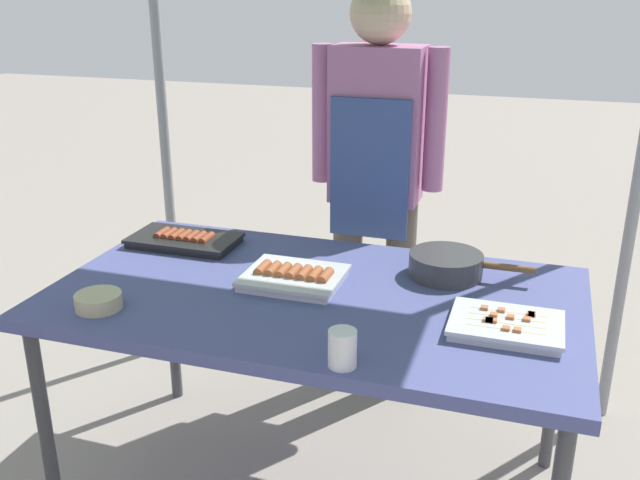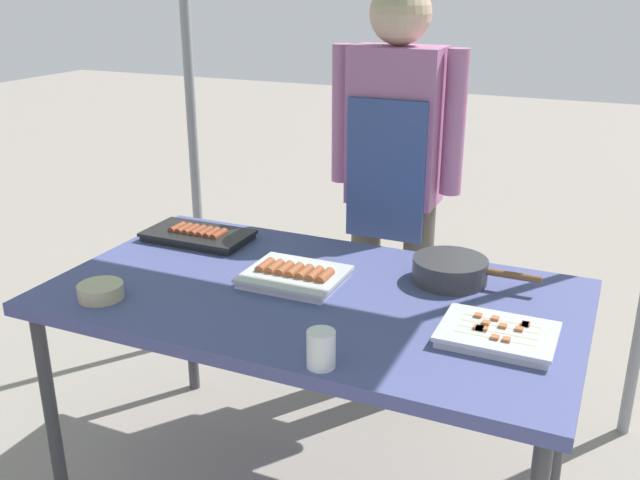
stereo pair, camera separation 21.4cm
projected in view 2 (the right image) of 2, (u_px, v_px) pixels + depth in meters
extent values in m
cube|color=#4C518C|center=(313.00, 297.00, 2.16)|extent=(1.60, 0.90, 0.04)
cylinder|color=#3F3F44|center=(51.00, 412.00, 2.24)|extent=(0.04, 0.04, 0.71)
cylinder|color=#3F3F44|center=(190.00, 312.00, 2.91)|extent=(0.04, 0.04, 0.71)
cylinder|color=#3F3F44|center=(565.00, 393.00, 2.34)|extent=(0.04, 0.04, 0.71)
cylinder|color=gray|center=(191.00, 102.00, 3.07)|extent=(0.04, 0.04, 2.29)
cube|color=silver|center=(295.00, 279.00, 2.22)|extent=(0.29, 0.25, 0.02)
cube|color=silver|center=(295.00, 274.00, 2.21)|extent=(0.30, 0.26, 0.01)
cylinder|color=#9E512D|center=(265.00, 266.00, 2.25)|extent=(0.03, 0.09, 0.03)
cylinder|color=#9E512D|center=(275.00, 268.00, 2.24)|extent=(0.03, 0.09, 0.03)
cylinder|color=#9E512D|center=(285.00, 270.00, 2.22)|extent=(0.03, 0.09, 0.03)
cylinder|color=#9E512D|center=(295.00, 271.00, 2.21)|extent=(0.03, 0.09, 0.03)
cylinder|color=#9E512D|center=(305.00, 273.00, 2.20)|extent=(0.03, 0.09, 0.03)
cylinder|color=#9E512D|center=(315.00, 275.00, 2.18)|extent=(0.03, 0.09, 0.03)
cylinder|color=#9E512D|center=(325.00, 277.00, 2.17)|extent=(0.03, 0.09, 0.03)
cube|color=silver|center=(497.00, 337.00, 1.86)|extent=(0.29, 0.22, 0.02)
cube|color=silver|center=(498.00, 332.00, 1.85)|extent=(0.30, 0.23, 0.01)
cylinder|color=tan|center=(494.00, 339.00, 1.81)|extent=(0.21, 0.01, 0.01)
cube|color=#B7663D|center=(506.00, 342.00, 1.79)|extent=(0.02, 0.02, 0.02)
cube|color=#B7663D|center=(495.00, 339.00, 1.80)|extent=(0.02, 0.02, 0.02)
cylinder|color=tan|center=(497.00, 333.00, 1.84)|extent=(0.21, 0.01, 0.01)
cube|color=#B7663D|center=(483.00, 331.00, 1.85)|extent=(0.02, 0.02, 0.02)
cube|color=#B7663D|center=(480.00, 330.00, 1.85)|extent=(0.02, 0.02, 0.02)
cube|color=#B7663D|center=(477.00, 330.00, 1.86)|extent=(0.02, 0.02, 0.02)
cylinder|color=tan|center=(499.00, 327.00, 1.87)|extent=(0.21, 0.01, 0.01)
cube|color=#B7663D|center=(503.00, 328.00, 1.86)|extent=(0.02, 0.02, 0.02)
cube|color=#B7663D|center=(519.00, 331.00, 1.85)|extent=(0.02, 0.02, 0.02)
cube|color=#B7663D|center=(486.00, 325.00, 1.88)|extent=(0.02, 0.02, 0.02)
cylinder|color=tan|center=(502.00, 322.00, 1.90)|extent=(0.21, 0.01, 0.01)
cube|color=#B7663D|center=(526.00, 326.00, 1.87)|extent=(0.02, 0.02, 0.02)
cube|color=#B7663D|center=(478.00, 317.00, 1.92)|extent=(0.02, 0.02, 0.02)
cube|color=#B7663D|center=(525.00, 326.00, 1.87)|extent=(0.02, 0.02, 0.02)
cube|color=#B7663D|center=(495.00, 320.00, 1.90)|extent=(0.02, 0.02, 0.02)
cube|color=black|center=(198.00, 237.00, 2.57)|extent=(0.37, 0.20, 0.02)
cube|color=black|center=(198.00, 233.00, 2.57)|extent=(0.38, 0.21, 0.01)
cylinder|color=brown|center=(177.00, 228.00, 2.60)|extent=(0.03, 0.08, 0.03)
cylinder|color=brown|center=(184.00, 229.00, 2.59)|extent=(0.03, 0.08, 0.03)
cylinder|color=brown|center=(191.00, 230.00, 2.58)|extent=(0.03, 0.08, 0.03)
cylinder|color=brown|center=(198.00, 231.00, 2.56)|extent=(0.03, 0.08, 0.03)
cylinder|color=brown|center=(205.00, 232.00, 2.55)|extent=(0.03, 0.08, 0.03)
cylinder|color=brown|center=(212.00, 234.00, 2.54)|extent=(0.03, 0.08, 0.03)
cylinder|color=brown|center=(219.00, 235.00, 2.53)|extent=(0.03, 0.08, 0.03)
cylinder|color=#38383A|center=(450.00, 270.00, 2.21)|extent=(0.23, 0.23, 0.08)
cylinder|color=brown|center=(514.00, 276.00, 2.13)|extent=(0.16, 0.02, 0.02)
cylinder|color=#386B33|center=(450.00, 262.00, 2.20)|extent=(0.22, 0.22, 0.01)
cylinder|color=#BFB28C|center=(101.00, 291.00, 2.10)|extent=(0.13, 0.13, 0.05)
cylinder|color=white|center=(321.00, 349.00, 1.72)|extent=(0.07, 0.07, 0.10)
cylinder|color=#595147|center=(365.00, 293.00, 2.94)|extent=(0.12, 0.12, 0.83)
cylinder|color=#595147|center=(416.00, 302.00, 2.86)|extent=(0.12, 0.12, 0.83)
cube|color=#B26B9E|center=(396.00, 126.00, 2.66)|extent=(0.34, 0.20, 0.59)
cube|color=#384C8C|center=(385.00, 171.00, 2.61)|extent=(0.30, 0.02, 0.53)
cylinder|color=#B26B9E|center=(342.00, 114.00, 2.73)|extent=(0.08, 0.08, 0.53)
cylinder|color=#B26B9E|center=(454.00, 123.00, 2.56)|extent=(0.08, 0.08, 0.53)
sphere|color=#D8B293|center=(400.00, 13.00, 2.51)|extent=(0.22, 0.22, 0.22)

